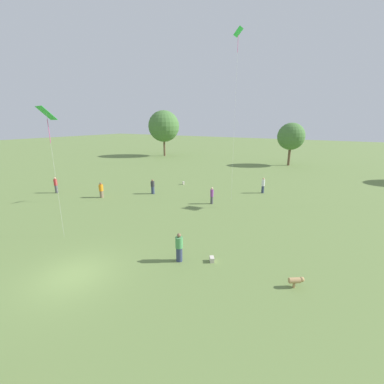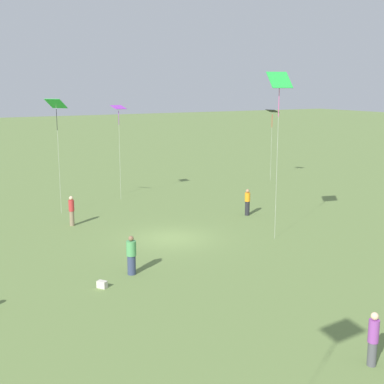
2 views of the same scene
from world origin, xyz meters
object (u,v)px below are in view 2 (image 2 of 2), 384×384
Objects in this scene: person_0 at (72,211)px; kite_6 at (119,110)px; picnic_bag_1 at (102,284)px; kite_1 at (279,84)px; kite_5 at (56,106)px; person_5 at (373,339)px; kite_3 at (272,113)px; person_8 at (131,256)px; person_6 at (247,202)px.

person_0 is 9.49m from kite_6.
kite_6 is 14.52× the size of picnic_bag_1.
picnic_bag_1 is at bearing -111.18° from kite_1.
picnic_bag_1 is at bearing 173.59° from kite_5.
person_5 is 0.25× the size of kite_6.
picnic_bag_1 is (21.94, 17.26, -5.84)m from kite_3.
person_8 is at bearing -114.48° from kite_1.
person_0 is at bearing -31.80° from person_5.
kite_6 is (-5.43, -15.07, 5.74)m from person_8.
person_8 is 0.20× the size of kite_1.
person_0 is at bearing -98.16° from kite_6.
kite_6 reaches higher than person_0.
person_5 is 3.61× the size of picnic_bag_1.
person_5 is 15.72m from kite_1.
kite_3 is at bearing -141.81° from picnic_bag_1.
kite_3 is (-16.90, -27.32, 5.11)m from person_5.
person_5 is 26.77m from kite_6.
kite_3 is at bearing 31.76° from person_6.
person_0 is at bearing 150.00° from person_6.
kite_3 is at bearing 165.92° from person_0.
kite_5 is (8.74, -11.84, -1.41)m from kite_1.
person_0 is 1.05× the size of person_6.
kite_3 is at bearing 41.12° from kite_6.
person_5 is at bearing 66.25° from person_0.
kite_6 is (14.77, 1.27, 0.64)m from kite_3.
picnic_bag_1 is (10.94, 2.39, -8.31)m from kite_1.
kite_1 is at bearing 120.38° from person_8.
kite_5 is 5.29m from kite_6.
person_8 is 2.10m from picnic_bag_1.
person_5 is 11.27m from picnic_bag_1.
person_8 is (0.13, 9.64, -0.05)m from person_0.
kite_1 is 14.24m from kite_6.
kite_3 reaches higher than person_8.
kite_5 is 1.08× the size of kite_6.
kite_1 is 13.95m from picnic_bag_1.
person_8 is at bearing -151.88° from picnic_bag_1.
picnic_bag_1 is at bearing 47.51° from person_0.
person_6 is 0.97× the size of person_8.
picnic_bag_1 is at bearing -40.49° from person_8.
kite_3 reaches higher than person_0.
person_0 is at bearing -165.51° from kite_1.
kite_3 is 0.84× the size of kite_5.
kite_5 is at bearing -98.82° from picnic_bag_1.
kite_5 is at bearing 133.10° from person_6.
person_6 is 0.28× the size of kite_3.
person_0 is 21.76m from kite_3.
kite_5 is (2.83, -24.28, 6.18)m from person_5.
person_8 is at bearing -73.60° from kite_6.
person_5 is (-3.18, 20.63, -0.05)m from person_0.
kite_3 is 14.84m from kite_6.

